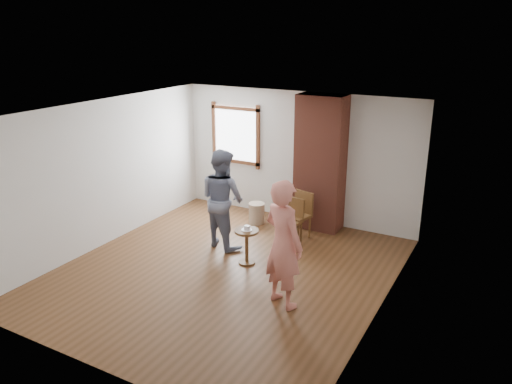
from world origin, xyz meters
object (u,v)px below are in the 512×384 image
Objects in this scene: stoneware_crock at (257,213)px; dining_chair_right at (292,218)px; dining_chair_left at (300,212)px; man at (222,199)px; side_table at (247,241)px; person_pink at (283,244)px.

dining_chair_right is (1.00, -0.51, 0.26)m from stoneware_crock.
man is at bearing -121.90° from dining_chair_left.
side_table is 0.32× the size of person_pink.
dining_chair_left is at bearing -120.17° from man.
side_table is 1.47m from person_pink.
stoneware_crock is 1.41m from man.
stoneware_crock is at bearing 113.44° from side_table.
dining_chair_left is (1.05, -0.24, 0.29)m from stoneware_crock.
side_table reaches higher than stoneware_crock.
man is (-1.06, -1.00, 0.40)m from dining_chair_left.
man is 2.22m from person_pink.
dining_chair_left reaches higher than stoneware_crock.
man reaches higher than dining_chair_left.
person_pink is (1.80, -2.52, 0.72)m from stoneware_crock.
person_pink reaches higher than stoneware_crock.
stoneware_crock is 0.69× the size of side_table.
dining_chair_left is 0.47× the size of person_pink.
stoneware_crock is 1.15m from dining_chair_right.
dining_chair_right is at bearing -27.06° from stoneware_crock.
man is at bearing 149.74° from side_table.
stoneware_crock is 1.11m from dining_chair_left.
man is at bearing -13.48° from person_pink.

